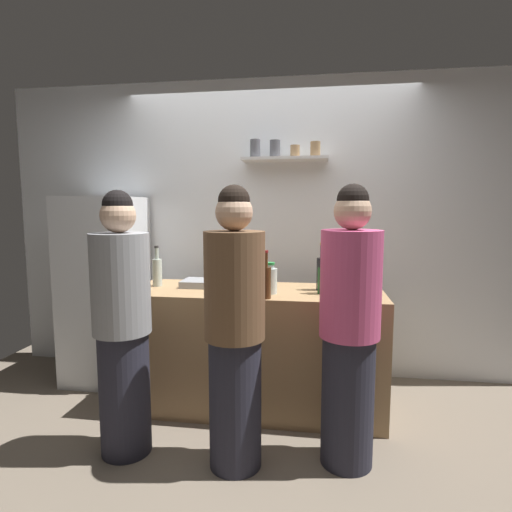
# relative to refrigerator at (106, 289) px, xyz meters

# --- Properties ---
(ground_plane) EXTENTS (5.28, 5.28, 0.00)m
(ground_plane) POSITION_rel_refrigerator_xyz_m (1.38, -0.85, -0.79)
(ground_plane) COLOR #726656
(back_wall_assembly) EXTENTS (4.80, 0.32, 2.60)m
(back_wall_assembly) POSITION_rel_refrigerator_xyz_m (1.38, 0.40, 0.51)
(back_wall_assembly) COLOR white
(back_wall_assembly) RESTS_ON ground
(refrigerator) EXTENTS (0.58, 0.68, 1.58)m
(refrigerator) POSITION_rel_refrigerator_xyz_m (0.00, 0.00, 0.00)
(refrigerator) COLOR silver
(refrigerator) RESTS_ON ground
(counter) EXTENTS (1.84, 0.67, 0.89)m
(counter) POSITION_rel_refrigerator_xyz_m (1.37, -0.33, -0.35)
(counter) COLOR #9E7A51
(counter) RESTS_ON ground
(baking_pan) EXTENTS (0.34, 0.24, 0.05)m
(baking_pan) POSITION_rel_refrigerator_xyz_m (0.96, -0.26, 0.12)
(baking_pan) COLOR gray
(baking_pan) RESTS_ON counter
(utensil_holder) EXTENTS (0.11, 0.11, 0.21)m
(utensil_holder) POSITION_rel_refrigerator_xyz_m (1.41, -0.15, 0.16)
(utensil_holder) COLOR #B2B2B7
(utensil_holder) RESTS_ON counter
(wine_bottle_pale_glass) EXTENTS (0.07, 0.07, 0.31)m
(wine_bottle_pale_glass) POSITION_rel_refrigerator_xyz_m (0.60, -0.30, 0.21)
(wine_bottle_pale_glass) COLOR #B2BFB2
(wine_bottle_pale_glass) RESTS_ON counter
(wine_bottle_amber_glass) EXTENTS (0.07, 0.07, 0.32)m
(wine_bottle_amber_glass) POSITION_rel_refrigerator_xyz_m (1.48, -0.62, 0.22)
(wine_bottle_amber_glass) COLOR #472814
(wine_bottle_amber_glass) RESTS_ON counter
(wine_bottle_green_glass) EXTENTS (0.08, 0.08, 0.29)m
(wine_bottle_green_glass) POSITION_rel_refrigerator_xyz_m (1.86, -0.40, 0.20)
(wine_bottle_green_glass) COLOR #19471E
(wine_bottle_green_glass) RESTS_ON counter
(wine_bottle_dark_glass) EXTENTS (0.08, 0.08, 0.35)m
(wine_bottle_dark_glass) POSITION_rel_refrigerator_xyz_m (1.85, -0.27, 0.23)
(wine_bottle_dark_glass) COLOR black
(wine_bottle_dark_glass) RESTS_ON counter
(water_bottle_plastic) EXTENTS (0.09, 0.09, 0.22)m
(water_bottle_plastic) POSITION_rel_refrigerator_xyz_m (1.49, -0.45, 0.20)
(water_bottle_plastic) COLOR silver
(water_bottle_plastic) RESTS_ON counter
(person_grey_hoodie) EXTENTS (0.34, 0.34, 1.59)m
(person_grey_hoodie) POSITION_rel_refrigerator_xyz_m (0.67, -1.04, -0.01)
(person_grey_hoodie) COLOR #262633
(person_grey_hoodie) RESTS_ON ground
(person_pink_top) EXTENTS (0.34, 0.34, 1.62)m
(person_pink_top) POSITION_rel_refrigerator_xyz_m (2.00, -0.96, 0.01)
(person_pink_top) COLOR #262633
(person_pink_top) RESTS_ON ground
(person_brown_jacket) EXTENTS (0.34, 0.34, 1.61)m
(person_brown_jacket) POSITION_rel_refrigerator_xyz_m (1.36, -1.07, 0.00)
(person_brown_jacket) COLOR #262633
(person_brown_jacket) RESTS_ON ground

